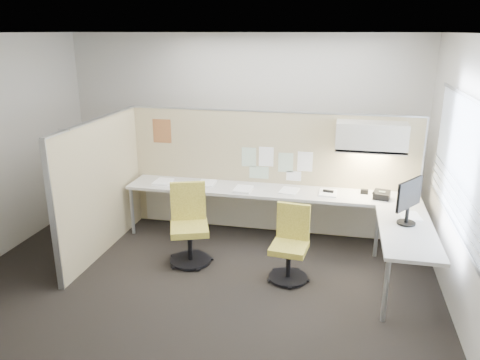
% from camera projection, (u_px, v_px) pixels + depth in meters
% --- Properties ---
extents(floor, '(5.50, 4.50, 0.01)m').
position_uv_depth(floor, '(202.00, 278.00, 5.61)').
color(floor, black).
rests_on(floor, ground).
extents(ceiling, '(5.50, 4.50, 0.01)m').
position_uv_depth(ceiling, '(196.00, 33.00, 4.75)').
color(ceiling, white).
rests_on(ceiling, wall_back).
extents(wall_back, '(5.50, 0.02, 2.80)m').
position_uv_depth(wall_back, '(242.00, 126.00, 7.27)').
color(wall_back, beige).
rests_on(wall_back, ground).
extents(wall_front, '(5.50, 0.02, 2.80)m').
position_uv_depth(wall_front, '(99.00, 257.00, 3.08)').
color(wall_front, beige).
rests_on(wall_front, ground).
extents(wall_right, '(0.02, 4.50, 2.80)m').
position_uv_depth(wall_right, '(466.00, 182.00, 4.62)').
color(wall_right, beige).
rests_on(wall_right, ground).
extents(window_pane, '(0.01, 2.80, 1.30)m').
position_uv_depth(window_pane, '(465.00, 167.00, 4.58)').
color(window_pane, '#A1ACBB').
rests_on(window_pane, wall_right).
extents(partition_back, '(4.10, 0.06, 1.75)m').
position_uv_depth(partition_back, '(270.00, 173.00, 6.72)').
color(partition_back, '#C3B387').
rests_on(partition_back, floor).
extents(partition_left, '(0.06, 2.20, 1.75)m').
position_uv_depth(partition_left, '(102.00, 187.00, 6.11)').
color(partition_left, '#C3B387').
rests_on(partition_left, floor).
extents(desk, '(4.00, 2.07, 0.73)m').
position_uv_depth(desk, '(292.00, 204.00, 6.28)').
color(desk, beige).
rests_on(desk, floor).
extents(overhead_bin, '(0.90, 0.36, 0.38)m').
position_uv_depth(overhead_bin, '(371.00, 137.00, 6.05)').
color(overhead_bin, beige).
rests_on(overhead_bin, partition_back).
extents(task_light_strip, '(0.60, 0.06, 0.02)m').
position_uv_depth(task_light_strip, '(370.00, 153.00, 6.12)').
color(task_light_strip, '#FFEABF').
rests_on(task_light_strip, overhead_bin).
extents(pinned_papers, '(1.01, 0.00, 0.47)m').
position_uv_depth(pinned_papers, '(275.00, 163.00, 6.62)').
color(pinned_papers, '#8CBF8C').
rests_on(pinned_papers, partition_back).
extents(poster, '(0.28, 0.00, 0.35)m').
position_uv_depth(poster, '(162.00, 131.00, 6.84)').
color(poster, orange).
rests_on(poster, partition_back).
extents(chair_left, '(0.59, 0.61, 0.99)m').
position_uv_depth(chair_left, '(189.00, 227.00, 5.90)').
color(chair_left, black).
rests_on(chair_left, floor).
extents(chair_right, '(0.46, 0.48, 0.88)m').
position_uv_depth(chair_right, '(290.00, 246.00, 5.50)').
color(chair_right, black).
rests_on(chair_right, floor).
extents(monitor, '(0.31, 0.43, 0.52)m').
position_uv_depth(monitor, '(409.00, 199.00, 5.21)').
color(monitor, black).
rests_on(monitor, desk).
extents(phone, '(0.24, 0.23, 0.12)m').
position_uv_depth(phone, '(381.00, 195.00, 6.09)').
color(phone, black).
rests_on(phone, desk).
extents(stapler, '(0.15, 0.07, 0.05)m').
position_uv_depth(stapler, '(328.00, 192.00, 6.28)').
color(stapler, black).
rests_on(stapler, desk).
extents(tape_dispenser, '(0.10, 0.07, 0.06)m').
position_uv_depth(tape_dispenser, '(364.00, 192.00, 6.28)').
color(tape_dispenser, black).
rests_on(tape_dispenser, desk).
extents(coat_hook, '(0.18, 0.45, 1.35)m').
position_uv_depth(coat_hook, '(61.00, 160.00, 5.32)').
color(coat_hook, silver).
rests_on(coat_hook, partition_left).
extents(paper_stack_0, '(0.23, 0.30, 0.03)m').
position_uv_depth(paper_stack_0, '(163.00, 182.00, 6.72)').
color(paper_stack_0, white).
rests_on(paper_stack_0, desk).
extents(paper_stack_1, '(0.24, 0.31, 0.02)m').
position_uv_depth(paper_stack_1, '(207.00, 183.00, 6.69)').
color(paper_stack_1, white).
rests_on(paper_stack_1, desk).
extents(paper_stack_2, '(0.24, 0.31, 0.03)m').
position_uv_depth(paper_stack_2, '(243.00, 190.00, 6.40)').
color(paper_stack_2, white).
rests_on(paper_stack_2, desk).
extents(paper_stack_3, '(0.27, 0.33, 0.01)m').
position_uv_depth(paper_stack_3, '(289.00, 191.00, 6.38)').
color(paper_stack_3, white).
rests_on(paper_stack_3, desk).
extents(paper_stack_4, '(0.24, 0.31, 0.02)m').
position_uv_depth(paper_stack_4, '(328.00, 193.00, 6.28)').
color(paper_stack_4, white).
rests_on(paper_stack_4, desk).
extents(paper_stack_5, '(0.27, 0.33, 0.02)m').
position_uv_depth(paper_stack_5, '(410.00, 216.00, 5.51)').
color(paper_stack_5, white).
rests_on(paper_stack_5, desk).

